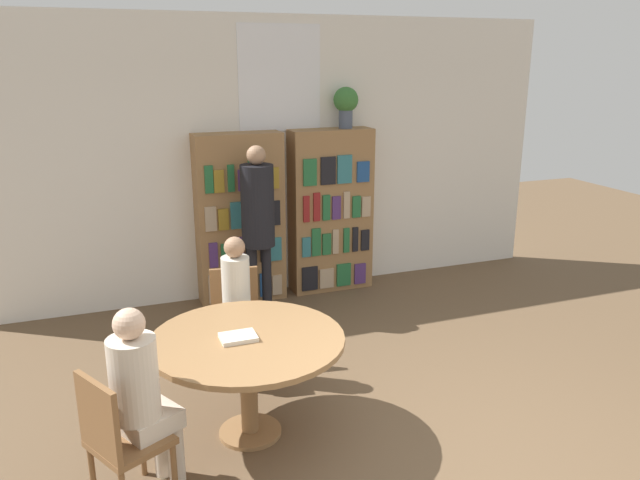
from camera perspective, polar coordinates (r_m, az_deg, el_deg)
The scene contains 11 objects.
wall_back at distance 6.89m, azimuth -3.65°, elevation 7.50°, with size 6.40×0.07×3.00m.
bookshelf_left at distance 6.70m, azimuth -7.32°, elevation 1.90°, with size 0.92×0.34×1.82m.
bookshelf_right at distance 7.00m, azimuth 0.98°, elevation 2.67°, with size 0.92×0.34×1.82m.
flower_vase at distance 6.89m, azimuth 2.38°, elevation 12.39°, with size 0.27×0.27×0.44m.
reading_table at distance 4.34m, azimuth -6.64°, elevation -10.12°, with size 1.33×1.33×0.75m.
chair_near_camera at distance 3.92m, azimuth -18.04°, elevation -16.68°, with size 0.54×0.54×0.87m.
chair_left_side at distance 5.31m, azimuth -7.68°, elevation -6.89°, with size 0.45×0.45×0.87m.
seated_reader_left at distance 5.07m, azimuth -7.59°, elevation -5.79°, with size 0.27×0.37×1.21m.
seated_reader_right at distance 3.88m, azimuth -16.04°, elevation -13.10°, with size 0.42×0.40×1.22m.
librarian_standing at distance 6.20m, azimuth -5.71°, elevation 2.48°, with size 0.33×0.60×1.75m.
open_book_on_table at distance 4.26m, azimuth -7.48°, elevation -8.81°, with size 0.24×0.18×0.03m.
Camera 1 is at (-1.99, -2.80, 2.56)m, focal length 35.00 mm.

